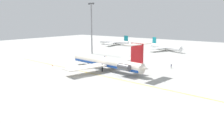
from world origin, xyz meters
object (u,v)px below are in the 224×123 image
object	(u,v)px
airliner_mid_left	(166,47)
safety_cone_wingtip	(53,65)
airliner_far_left	(113,42)
light_mast	(92,27)
ground_crew_near_nose	(105,57)
safety_cone_nose	(107,57)
ground_crew_near_tail	(171,66)
main_jetliner	(108,62)
safety_cone_tail	(96,58)

from	to	relation	value
airliner_mid_left	safety_cone_wingtip	size ratio (longest dim) A/B	46.30
airliner_far_left	light_mast	xyz separation A→B (m)	(17.30, -43.05, 13.14)
airliner_far_left	ground_crew_near_nose	distance (m)	62.37
safety_cone_nose	safety_cone_wingtip	xyz separation A→B (m)	(-5.08, -30.03, 0.00)
airliner_far_left	ground_crew_near_tail	distance (m)	86.34
main_jetliner	ground_crew_near_nose	xyz separation A→B (m)	(-16.60, 18.48, -2.05)
airliner_far_left	safety_cone_nose	xyz separation A→B (m)	(32.22, -48.34, -1.96)
airliner_far_left	safety_cone_tail	bearing A→B (deg)	111.22
airliner_far_left	airliner_mid_left	size ratio (longest dim) A/B	1.00
main_jetliner	safety_cone_tail	world-z (taller)	main_jetliner
main_jetliner	light_mast	distance (m)	45.06
main_jetliner	airliner_mid_left	distance (m)	65.15
ground_crew_near_tail	safety_cone_tail	bearing A→B (deg)	117.76
main_jetliner	safety_cone_tail	bearing A→B (deg)	-32.46
main_jetliner	safety_cone_nose	xyz separation A→B (m)	(-18.53, 22.32, -2.86)
airliner_far_left	ground_crew_near_tail	size ratio (longest dim) A/B	14.45
ground_crew_near_nose	ground_crew_near_tail	size ratio (longest dim) A/B	0.98
light_mast	ground_crew_near_nose	bearing A→B (deg)	-28.47
ground_crew_near_nose	main_jetliner	bearing A→B (deg)	-148.89
ground_crew_near_tail	light_mast	size ratio (longest dim) A/B	0.06
airliner_far_left	ground_crew_near_tail	bearing A→B (deg)	134.65
airliner_far_left	ground_crew_near_nose	xyz separation A→B (m)	(34.14, -52.18, -1.14)
safety_cone_wingtip	light_mast	world-z (taller)	light_mast
main_jetliner	ground_crew_near_tail	bearing A→B (deg)	-127.60
airliner_mid_left	light_mast	size ratio (longest dim) A/B	0.90
main_jetliner	airliner_mid_left	size ratio (longest dim) A/B	1.55
main_jetliner	ground_crew_near_nose	bearing A→B (deg)	-41.32
safety_cone_nose	safety_cone_tail	size ratio (longest dim) A/B	1.00
ground_crew_near_nose	safety_cone_wingtip	distance (m)	27.12
safety_cone_wingtip	light_mast	bearing A→B (deg)	105.56
airliner_mid_left	safety_cone_tail	bearing A→B (deg)	-86.62
ground_crew_near_nose	light_mast	bearing A→B (deg)	50.70
airliner_mid_left	safety_cone_nose	distance (m)	44.84
airliner_mid_left	safety_cone_wingtip	world-z (taller)	airliner_mid_left
main_jetliner	safety_cone_tail	size ratio (longest dim) A/B	71.86
light_mast	safety_cone_nose	bearing A→B (deg)	-19.50
ground_crew_near_nose	ground_crew_near_tail	bearing A→B (deg)	-101.04
main_jetliner	airliner_far_left	bearing A→B (deg)	-47.57
airliner_mid_left	ground_crew_near_tail	size ratio (longest dim) A/B	14.51
ground_crew_near_nose	ground_crew_near_tail	world-z (taller)	ground_crew_near_tail
main_jetliner	ground_crew_near_tail	world-z (taller)	main_jetliner
airliner_mid_left	safety_cone_nose	xyz separation A→B (m)	(-13.73, -42.64, -2.03)
airliner_mid_left	ground_crew_near_nose	bearing A→B (deg)	-82.83
airliner_far_left	safety_cone_nose	distance (m)	58.12
ground_crew_near_nose	safety_cone_nose	xyz separation A→B (m)	(-1.92, 3.85, -0.82)
ground_crew_near_nose	airliner_mid_left	bearing A→B (deg)	-25.08
ground_crew_near_nose	ground_crew_near_tail	distance (m)	34.54
ground_crew_near_nose	light_mast	xyz separation A→B (m)	(-16.84, 9.13, 14.28)
safety_cone_wingtip	ground_crew_near_tail	bearing A→B (deg)	32.10
light_mast	main_jetliner	bearing A→B (deg)	-39.54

